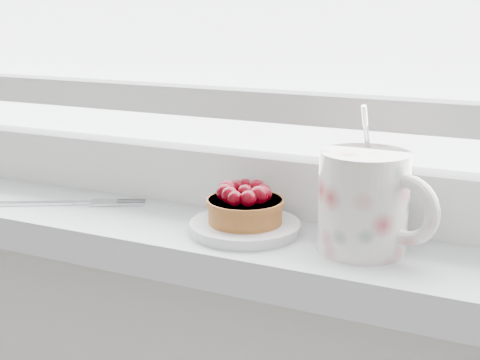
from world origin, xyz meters
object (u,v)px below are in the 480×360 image
Objects in this scene: saucer at (245,227)px; fork at (60,203)px; raspberry_tart at (245,205)px; floral_mug at (366,200)px.

fork is (-0.26, -0.01, -0.00)m from saucer.
floral_mug reaches higher than raspberry_tart.
raspberry_tart reaches higher than fork.
saucer is 1.44× the size of raspberry_tart.
saucer is 0.03m from raspberry_tart.
floral_mug is (0.13, 0.00, 0.02)m from raspberry_tart.
raspberry_tart is at bearing 1.30° from fork.
floral_mug is at bearing 1.27° from fork.
fork is (-0.39, -0.01, -0.05)m from floral_mug.
raspberry_tart is 0.44× the size of fork.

